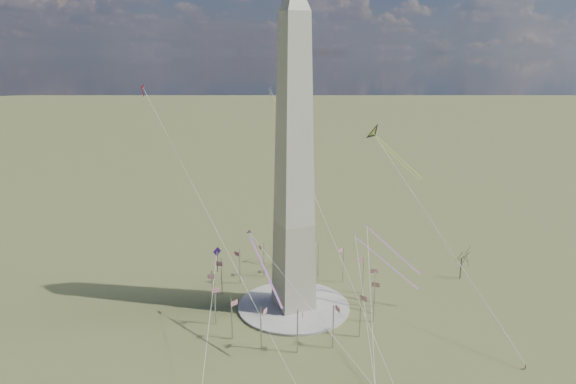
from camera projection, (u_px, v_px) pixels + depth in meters
name	position (u px, v px, depth m)	size (l,w,h in m)	color
ground	(294.00, 307.00, 166.09)	(2000.00, 2000.00, 0.00)	brown
plaza	(294.00, 306.00, 165.99)	(36.00, 36.00, 0.80)	#B5B0A5
washington_monument	(294.00, 162.00, 153.53)	(15.56, 15.56, 100.00)	#BAB39C
flagpole_ring	(294.00, 287.00, 164.19)	(54.40, 54.40, 13.00)	#AFB1B6
tree_near	(462.00, 257.00, 185.01)	(6.84, 6.84, 11.97)	#413827
person_east	(525.00, 367.00, 133.31)	(0.54, 0.35, 1.47)	gray
kite_delta_black	(376.00, 135.00, 181.12)	(14.40, 21.26, 17.77)	black
kite_diamond_purple	(217.00, 254.00, 154.01)	(1.93, 2.74, 8.28)	#3C1768
kite_streamer_left	(386.00, 243.00, 160.75)	(10.59, 17.12, 13.12)	#FF2843
kite_streamer_mid	(260.00, 258.00, 142.23)	(2.44, 22.05, 15.13)	#FF2843
kite_streamer_right	(376.00, 253.00, 168.30)	(14.45, 19.03, 15.53)	#FF2843
kite_small_red	(143.00, 88.00, 170.75)	(1.14, 1.80, 4.02)	red
kite_small_white	(270.00, 89.00, 187.96)	(1.23, 1.84, 3.95)	silver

